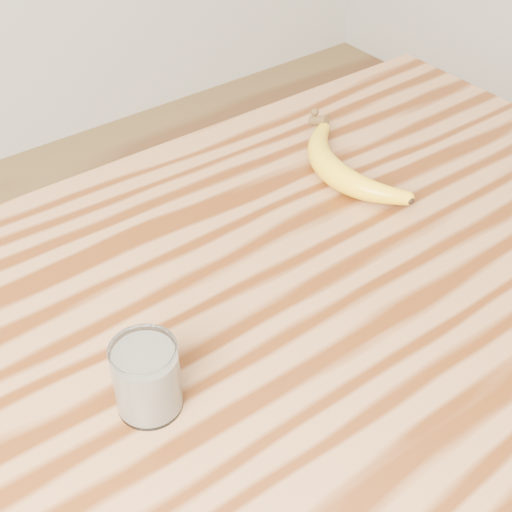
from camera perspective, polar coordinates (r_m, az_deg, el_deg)
table at (r=0.99m, az=3.56°, el=-8.01°), size 1.20×0.80×0.90m
smoothie_glass at (r=0.74m, az=-8.73°, el=-9.65°), size 0.07×0.07×0.09m
banana at (r=1.07m, az=6.02°, el=6.78°), size 0.17×0.34×0.04m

